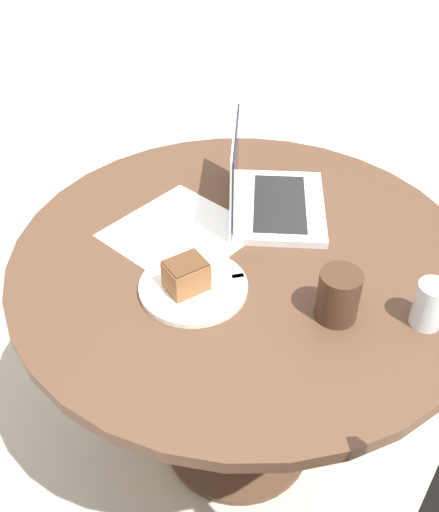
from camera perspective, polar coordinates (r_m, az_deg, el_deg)
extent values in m
plane|color=#B7AD9E|center=(1.89, 1.73, -16.87)|extent=(12.00, 12.00, 0.00)
cylinder|color=#4C3323|center=(1.89, 1.74, -16.70)|extent=(0.44, 0.44, 0.02)
cylinder|color=#4C3323|center=(1.61, 1.98, -9.85)|extent=(0.11, 0.11, 0.68)
cylinder|color=#4C3323|center=(1.35, 2.31, -0.15)|extent=(1.05, 1.05, 0.03)
cube|color=white|center=(1.40, -3.81, 2.21)|extent=(0.35, 0.35, 0.00)
cylinder|color=silver|center=(1.25, -2.51, -2.96)|extent=(0.23, 0.23, 0.01)
cube|color=brown|center=(1.22, -3.19, -1.90)|extent=(0.10, 0.10, 0.06)
cube|color=#4D311C|center=(1.20, -3.25, -0.68)|extent=(0.10, 0.09, 0.00)
cube|color=silver|center=(1.25, -1.45, -2.45)|extent=(0.12, 0.14, 0.00)
cube|color=silver|center=(1.26, 1.80, -1.96)|extent=(0.04, 0.04, 0.00)
cylinder|color=#3D2619|center=(1.18, 11.25, -3.71)|extent=(0.08, 0.08, 0.11)
cylinder|color=silver|center=(1.22, 19.39, -4.39)|extent=(0.06, 0.06, 0.10)
cube|color=silver|center=(1.48, 5.74, 4.73)|extent=(0.36, 0.32, 0.02)
cube|color=black|center=(1.47, 5.77, 5.04)|extent=(0.27, 0.21, 0.00)
cube|color=silver|center=(1.42, 1.37, 8.52)|extent=(0.27, 0.12, 0.20)
cube|color=black|center=(1.42, 1.53, 8.51)|extent=(0.26, 0.12, 0.18)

